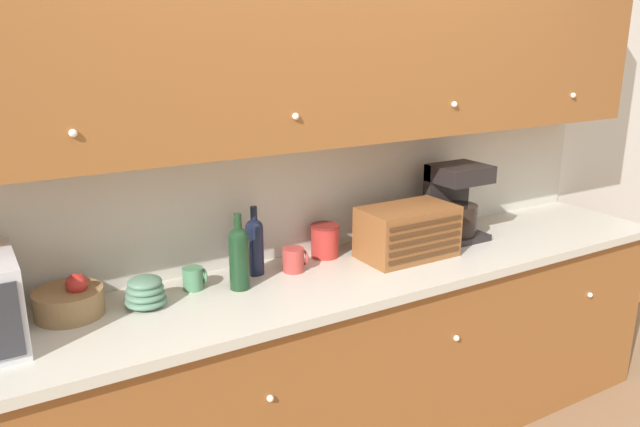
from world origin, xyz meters
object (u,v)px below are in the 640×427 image
Objects in this scene: bread_box at (407,232)px; coffee_maker at (455,201)px; fruit_basket at (70,301)px; mug_blue_second at (294,260)px; bowl_stack_on_counter at (145,293)px; wine_bottle at (239,255)px; second_wine_bottle at (255,244)px; storage_canister at (325,241)px; mug at (194,278)px.

bread_box is 1.16× the size of coffee_maker.
fruit_basket is at bearing 178.66° from coffee_maker.
bread_box is (0.53, -0.10, 0.06)m from mug_blue_second.
bowl_stack_on_counter is at bearing 176.64° from bread_box.
bowl_stack_on_counter reaches higher than mug_blue_second.
bowl_stack_on_counter is 0.64m from mug_blue_second.
second_wine_bottle is at bearing 42.70° from wine_bottle.
second_wine_bottle is 1.97× the size of storage_canister.
fruit_basket is 0.79× the size of wine_bottle.
fruit_basket is 0.90m from mug_blue_second.
coffee_maker is at bearing -7.94° from storage_canister.
bread_box is at bearing -5.44° from fruit_basket.
second_wine_bottle is 0.18m from mug_blue_second.
wine_bottle reaches higher than fruit_basket.
bread_box is (0.68, -0.16, -0.02)m from second_wine_bottle.
bread_box reaches higher than mug.
wine_bottle reaches higher than mug_blue_second.
storage_canister is at bearing 23.02° from mug_blue_second.
fruit_basket is 1.43m from bread_box.
fruit_basket is 0.63m from wine_bottle.
bowl_stack_on_counter is 1.68× the size of mug.
bread_box is (1.17, -0.07, 0.06)m from bowl_stack_on_counter.
fruit_basket reaches higher than storage_canister.
wine_bottle is at bearing -169.02° from mug_blue_second.
mug_blue_second is 0.69× the size of storage_canister.
mug is (0.21, 0.07, -0.01)m from bowl_stack_on_counter.
fruit_basket is at bearing 174.56° from bread_box.
wine_bottle is 2.07× the size of storage_canister.
fruit_basket is 0.46m from mug.
bowl_stack_on_counter is 0.86m from storage_canister.
storage_canister reaches higher than mug.
mug is at bearing 175.31° from mug_blue_second.
second_wine_bottle reaches higher than mug.
coffee_maker reaches higher than wine_bottle.
mug_blue_second is at bearing -20.20° from second_wine_bottle.
bowl_stack_on_counter is 1.04× the size of storage_canister.
bowl_stack_on_counter is 0.42× the size of coffee_maker.
wine_bottle is at bearing -29.14° from mug.
fruit_basket is at bearing 172.03° from wine_bottle.
wine_bottle is (0.16, -0.09, 0.10)m from mug.
coffee_maker is (1.53, 0.03, 0.13)m from bowl_stack_on_counter.
storage_canister is 0.70m from coffee_maker.
bread_box reaches higher than bowl_stack_on_counter.
storage_canister is 0.40× the size of coffee_maker.
fruit_basket is 1.79m from coffee_maker.
bowl_stack_on_counter is at bearing -14.77° from fruit_basket.
wine_bottle is 0.83× the size of coffee_maker.
fruit_basket is 1.63× the size of storage_canister.
second_wine_bottle is 2.85× the size of mug_blue_second.
bread_box is at bearing -3.36° from bowl_stack_on_counter.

